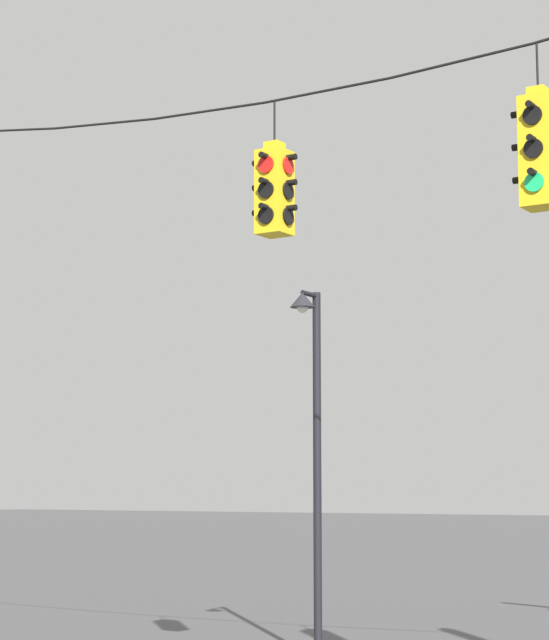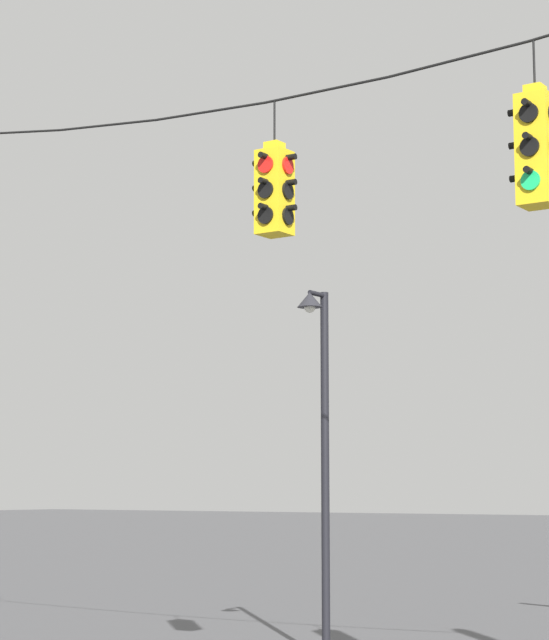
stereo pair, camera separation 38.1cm
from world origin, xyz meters
name	(u,v)px [view 1 (the left image)]	position (x,y,z in m)	size (l,w,h in m)	color
span_wire	(326,79)	(0.00, 0.18, 7.01)	(11.42, 0.03, 0.44)	black
traffic_light_near_right_pole	(275,191)	(-0.68, 0.18, 5.79)	(0.58, 0.58, 1.58)	yellow
traffic_light_over_intersection	(540,151)	(2.50, 0.18, 5.80)	(0.58, 0.58, 1.73)	yellow
street_lamp	(313,418)	(-2.40, 3.93, 3.43)	(0.37, 0.64, 5.28)	black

